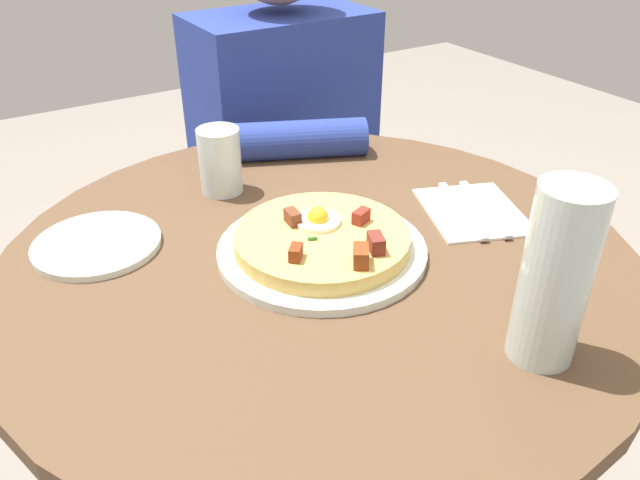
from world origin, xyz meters
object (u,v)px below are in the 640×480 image
bread_plate (97,244)px  knife (462,210)px  dining_table (319,347)px  water_glass (220,161)px  salt_shaker (303,138)px  fork (484,208)px  pizza_plate (321,250)px  water_bottle (556,276)px  person_seated (285,197)px  breakfast_pizza (322,239)px

bread_plate → knife: (0.50, -0.20, 0.00)m
dining_table → water_glass: (-0.04, 0.24, 0.23)m
water_glass → salt_shaker: 0.20m
knife → water_glass: water_glass is taller
dining_table → water_glass: water_glass is taller
fork → salt_shaker: 0.36m
pizza_plate → salt_shaker: size_ratio=4.80×
bread_plate → water_bottle: size_ratio=0.86×
bread_plate → water_glass: size_ratio=1.66×
pizza_plate → knife: bearing=-3.8°
bread_plate → water_bottle: 0.60m
person_seated → water_bottle: bearing=-100.1°
fork → water_bottle: bearing=167.7°
dining_table → breakfast_pizza: bearing=-96.8°
dining_table → fork: (0.28, -0.04, 0.18)m
bread_plate → knife: 0.54m
person_seated → salt_shaker: bearing=-110.9°
fork → water_bottle: size_ratio=0.88×
water_glass → salt_shaker: (0.19, 0.06, -0.02)m
breakfast_pizza → water_glass: water_glass is taller
dining_table → water_bottle: bearing=-72.7°
water_bottle → salt_shaker: bearing=84.7°
knife → person_seated: bearing=21.2°
knife → salt_shaker: salt_shaker is taller
bread_plate → knife: bearing=-21.4°
person_seated → water_bottle: 0.93m
salt_shaker → fork: bearing=-69.7°
salt_shaker → dining_table: bearing=-116.7°
dining_table → bread_plate: (-0.26, 0.17, 0.18)m
breakfast_pizza → person_seated: bearing=66.1°
person_seated → dining_table: bearing=-114.1°
fork → water_glass: water_glass is taller
water_bottle → dining_table: bearing=107.3°
person_seated → breakfast_pizza: (-0.25, -0.56, 0.25)m
water_bottle → fork: bearing=56.0°
breakfast_pizza → water_bottle: water_bottle is taller
pizza_plate → bread_plate: pizza_plate is taller
person_seated → pizza_plate: bearing=-114.0°
breakfast_pizza → salt_shaker: (0.15, 0.31, 0.01)m
knife → water_bottle: water_bottle is taller
water_glass → pizza_plate: bearing=-82.0°
water_glass → water_bottle: bearing=-76.5°
person_seated → bread_plate: bearing=-143.0°
knife → dining_table: bearing=106.1°
breakfast_pizza → dining_table: bearing=83.2°
fork → water_bottle: 0.34m
pizza_plate → water_glass: size_ratio=2.71×
water_glass → fork: bearing=-41.7°
dining_table → breakfast_pizza: size_ratio=3.67×
fork → water_bottle: water_bottle is taller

